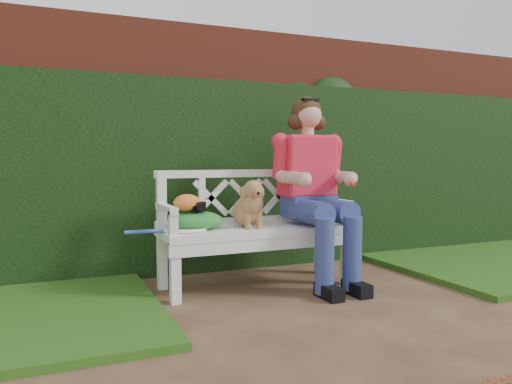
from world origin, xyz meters
name	(u,v)px	position (x,y,z in m)	size (l,w,h in m)	color
ground	(357,320)	(0.00, 0.00, 0.00)	(60.00, 60.00, 0.00)	#452C1E
brick_wall	(245,149)	(0.00, 1.90, 1.10)	(10.00, 0.30, 2.20)	brown
ivy_hedge	(254,176)	(0.00, 1.68, 0.85)	(10.00, 0.18, 1.70)	#224918
grass_right	(509,259)	(2.40, 0.90, 0.03)	(2.60, 2.00, 0.05)	#153F0E
garden_bench	(256,256)	(-0.27, 0.99, 0.24)	(1.58, 0.60, 0.48)	white
seated_woman	(310,188)	(0.20, 0.97, 0.77)	(0.65, 0.87, 1.55)	#EE3549
dog	(249,203)	(-0.34, 0.98, 0.67)	(0.25, 0.34, 0.37)	#AA6E38
tennis_racket	(181,229)	(-0.88, 0.95, 0.50)	(0.63, 0.26, 0.03)	white
green_bag	(196,220)	(-0.75, 1.00, 0.55)	(0.42, 0.32, 0.14)	green
camera_item	(197,207)	(-0.75, 0.97, 0.66)	(0.11, 0.08, 0.07)	black
baseball_glove	(187,203)	(-0.83, 0.99, 0.69)	(0.20, 0.15, 0.13)	orange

